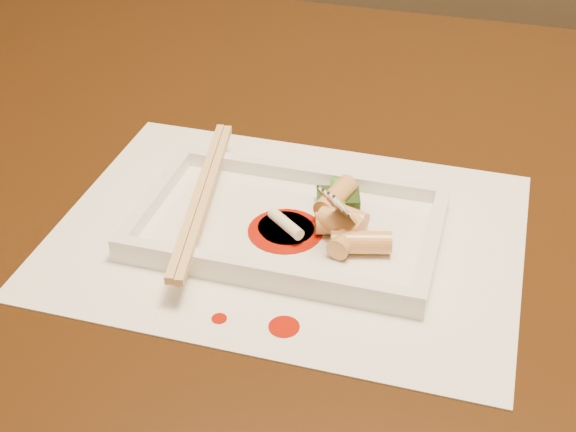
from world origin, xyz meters
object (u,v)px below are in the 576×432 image
(table, at_px, (366,268))
(placemat, at_px, (288,233))
(plate_base, at_px, (288,229))
(chopstick_a, at_px, (198,194))
(fork, at_px, (377,153))

(table, height_order, placemat, placemat)
(table, distance_m, plate_base, 0.15)
(plate_base, relative_size, chopstick_a, 1.09)
(placemat, bearing_deg, plate_base, 0.00)
(placemat, relative_size, chopstick_a, 1.68)
(table, distance_m, fork, 0.20)
(placemat, bearing_deg, chopstick_a, 180.00)
(fork, bearing_deg, placemat, -165.58)
(chopstick_a, bearing_deg, table, 35.09)
(table, bearing_deg, chopstick_a, -144.91)
(table, height_order, chopstick_a, chopstick_a)
(placemat, xyz_separation_m, chopstick_a, (-0.08, 0.00, 0.03))
(placemat, xyz_separation_m, plate_base, (0.00, 0.00, 0.00))
(chopstick_a, bearing_deg, fork, 6.75)
(plate_base, distance_m, fork, 0.11)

